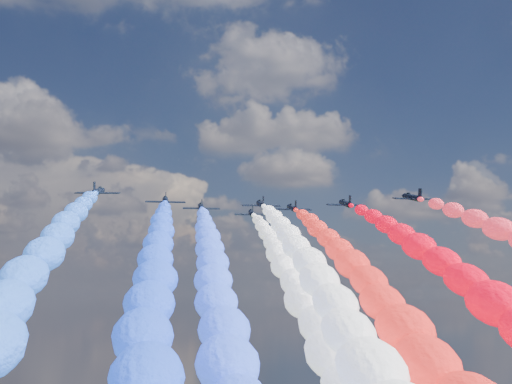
{
  "coord_description": "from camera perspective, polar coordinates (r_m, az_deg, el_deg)",
  "views": [
    {
      "loc": [
        -17.32,
        -141.59,
        81.3
      ],
      "look_at": [
        0.0,
        4.0,
        103.71
      ],
      "focal_mm": 46.96,
      "sensor_mm": 36.0,
      "label": 1
    }
  ],
  "objects": [
    {
      "name": "trail_3",
      "position": [
        95.14,
        4.85,
        -7.98
      ],
      "size": [
        7.16,
        112.94,
        43.55
      ],
      "primitive_type": null,
      "color": "white"
    },
    {
      "name": "trail_1",
      "position": [
        89.65,
        -8.53,
        -7.87
      ],
      "size": [
        7.16,
        112.94,
        43.55
      ],
      "primitive_type": null,
      "color": "blue"
    },
    {
      "name": "jet_3",
      "position": [
        153.49,
        0.43,
        -1.05
      ],
      "size": [
        8.73,
        11.99,
        5.07
      ],
      "primitive_type": null,
      "rotation": [
        0.22,
        0.0,
        0.0
      ],
      "color": "black"
    },
    {
      "name": "trail_2",
      "position": [
        100.07,
        -3.58,
        -8.02
      ],
      "size": [
        7.16,
        112.94,
        43.55
      ],
      "primitive_type": null,
      "color": "blue"
    },
    {
      "name": "jet_6",
      "position": [
        153.7,
        7.64,
        -0.98
      ],
      "size": [
        8.88,
        12.09,
        5.07
      ],
      "primitive_type": null,
      "rotation": [
        0.22,
        0.0,
        -0.01
      ],
      "color": "black"
    },
    {
      "name": "trail_0",
      "position": [
        79.5,
        -18.43,
        -7.43
      ],
      "size": [
        7.16,
        112.94,
        43.55
      ],
      "primitive_type": null,
      "color": "blue"
    },
    {
      "name": "jet_4",
      "position": [
        170.49,
        -0.37,
        -1.81
      ],
      "size": [
        9.35,
        12.43,
        5.07
      ],
      "primitive_type": null,
      "rotation": [
        0.22,
        0.0,
        -0.05
      ],
      "color": "black"
    },
    {
      "name": "trail_5",
      "position": [
        102.89,
        8.77,
        -7.96
      ],
      "size": [
        7.16,
        112.94,
        43.55
      ],
      "primitive_type": null,
      "color": "red"
    },
    {
      "name": "jet_0",
      "position": [
        138.06,
        -13.29,
        0.05
      ],
      "size": [
        9.51,
        12.54,
        5.07
      ],
      "primitive_type": null,
      "rotation": [
        0.22,
        0.0,
        -0.07
      ],
      "color": "black"
    },
    {
      "name": "jet_5",
      "position": [
        160.57,
        3.12,
        -1.37
      ],
      "size": [
        8.96,
        12.15,
        5.07
      ],
      "primitive_type": null,
      "rotation": [
        0.22,
        0.0,
        0.02
      ],
      "color": "black"
    },
    {
      "name": "jet_7",
      "position": [
        146.49,
        13.17,
        -0.45
      ],
      "size": [
        9.31,
        12.4,
        5.07
      ],
      "primitive_type": null,
      "rotation": [
        0.22,
        0.0,
        0.05
      ],
      "color": "black"
    },
    {
      "name": "jet_1",
      "position": [
        148.77,
        -7.72,
        -0.73
      ],
      "size": [
        9.08,
        12.24,
        5.07
      ],
      "primitive_type": null,
      "rotation": [
        0.22,
        0.0,
        0.03
      ],
      "color": "black"
    },
    {
      "name": "trail_4",
      "position": [
        112.09,
        2.95,
        -8.1
      ],
      "size": [
        7.16,
        112.94,
        43.55
      ],
      "primitive_type": null,
      "color": "white"
    },
    {
      "name": "trail_6",
      "position": [
        97.53,
        16.37,
        -7.68
      ],
      "size": [
        7.16,
        112.94,
        43.55
      ],
      "primitive_type": null,
      "color": "red"
    },
    {
      "name": "jet_2",
      "position": [
        159.05,
        -4.69,
        -1.29
      ],
      "size": [
        8.74,
        11.99,
        5.07
      ],
      "primitive_type": null,
      "rotation": [
        0.22,
        0.0,
        -0.0
      ],
      "color": "black"
    }
  ]
}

